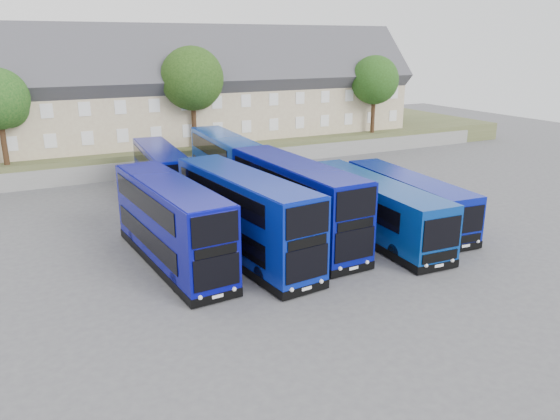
{
  "coord_description": "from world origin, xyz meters",
  "views": [
    {
      "loc": [
        -13.88,
        -23.41,
        11.49
      ],
      "look_at": [
        -0.27,
        3.38,
        2.2
      ],
      "focal_mm": 35.0,
      "sensor_mm": 36.0,
      "label": 1
    }
  ],
  "objects_px": {
    "dd_front_mid": "(245,218)",
    "tree_east": "(375,82)",
    "tree_far": "(381,74)",
    "tree_west": "(0,101)",
    "tree_mid": "(193,81)",
    "dd_front_left": "(172,225)",
    "coach_east_a": "(372,209)"
  },
  "relations": [
    {
      "from": "tree_east",
      "to": "tree_far",
      "type": "relative_size",
      "value": 0.94
    },
    {
      "from": "tree_east",
      "to": "tree_mid",
      "type": "bearing_deg",
      "value": 178.57
    },
    {
      "from": "coach_east_a",
      "to": "tree_far",
      "type": "bearing_deg",
      "value": 55.47
    },
    {
      "from": "dd_front_mid",
      "to": "tree_far",
      "type": "height_order",
      "value": "tree_far"
    },
    {
      "from": "tree_mid",
      "to": "dd_front_mid",
      "type": "bearing_deg",
      "value": -102.09
    },
    {
      "from": "tree_west",
      "to": "tree_far",
      "type": "height_order",
      "value": "tree_far"
    },
    {
      "from": "tree_east",
      "to": "coach_east_a",
      "type": "bearing_deg",
      "value": -126.15
    },
    {
      "from": "dd_front_left",
      "to": "dd_front_mid",
      "type": "xyz_separation_m",
      "value": [
        3.85,
        -0.92,
        0.09
      ]
    },
    {
      "from": "dd_front_left",
      "to": "dd_front_mid",
      "type": "distance_m",
      "value": 3.95
    },
    {
      "from": "dd_front_left",
      "to": "tree_far",
      "type": "xyz_separation_m",
      "value": [
        34.76,
        28.5,
        5.52
      ]
    },
    {
      "from": "dd_front_mid",
      "to": "tree_east",
      "type": "xyz_separation_m",
      "value": [
        24.91,
        22.42,
        5.09
      ]
    },
    {
      "from": "dd_front_mid",
      "to": "tree_east",
      "type": "bearing_deg",
      "value": 36.17
    },
    {
      "from": "tree_mid",
      "to": "tree_far",
      "type": "height_order",
      "value": "tree_mid"
    },
    {
      "from": "dd_front_left",
      "to": "tree_mid",
      "type": "height_order",
      "value": "tree_mid"
    },
    {
      "from": "dd_front_mid",
      "to": "coach_east_a",
      "type": "height_order",
      "value": "dd_front_mid"
    },
    {
      "from": "coach_east_a",
      "to": "tree_east",
      "type": "xyz_separation_m",
      "value": [
        16.54,
        22.64,
        5.69
      ]
    },
    {
      "from": "dd_front_mid",
      "to": "tree_mid",
      "type": "relative_size",
      "value": 1.3
    },
    {
      "from": "dd_front_left",
      "to": "tree_mid",
      "type": "distance_m",
      "value": 24.39
    },
    {
      "from": "dd_front_mid",
      "to": "tree_mid",
      "type": "xyz_separation_m",
      "value": [
        4.91,
        22.92,
        5.77
      ]
    },
    {
      "from": "coach_east_a",
      "to": "tree_east",
      "type": "height_order",
      "value": "tree_east"
    },
    {
      "from": "tree_east",
      "to": "tree_west",
      "type": "bearing_deg",
      "value": -180.0
    },
    {
      "from": "dd_front_mid",
      "to": "tree_west",
      "type": "height_order",
      "value": "tree_west"
    },
    {
      "from": "coach_east_a",
      "to": "tree_mid",
      "type": "xyz_separation_m",
      "value": [
        -3.46,
        23.14,
        6.36
      ]
    },
    {
      "from": "dd_front_left",
      "to": "coach_east_a",
      "type": "height_order",
      "value": "dd_front_left"
    },
    {
      "from": "tree_far",
      "to": "tree_east",
      "type": "bearing_deg",
      "value": -130.6
    },
    {
      "from": "tree_east",
      "to": "tree_far",
      "type": "distance_m",
      "value": 9.23
    },
    {
      "from": "tree_west",
      "to": "tree_east",
      "type": "distance_m",
      "value": 36.0
    },
    {
      "from": "dd_front_mid",
      "to": "tree_west",
      "type": "xyz_separation_m",
      "value": [
        -11.09,
        22.42,
        4.75
      ]
    },
    {
      "from": "tree_far",
      "to": "tree_west",
      "type": "bearing_deg",
      "value": -170.54
    },
    {
      "from": "dd_front_mid",
      "to": "tree_far",
      "type": "bearing_deg",
      "value": 37.76
    },
    {
      "from": "coach_east_a",
      "to": "dd_front_mid",
      "type": "bearing_deg",
      "value": -178.82
    },
    {
      "from": "dd_front_left",
      "to": "tree_mid",
      "type": "xyz_separation_m",
      "value": [
        8.76,
        22.0,
        5.86
      ]
    }
  ]
}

